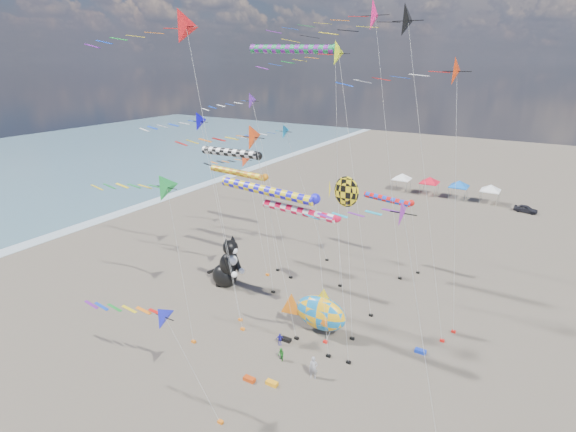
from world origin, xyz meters
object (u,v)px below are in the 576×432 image
(child_green, at_px, (281,355))
(parked_car, at_px, (526,209))
(child_blue, at_px, (280,339))
(fish_inflatable, at_px, (320,313))
(person_adult, at_px, (313,368))
(cat_inflatable, at_px, (226,261))

(child_green, height_order, parked_car, parked_car)
(child_blue, bearing_deg, child_green, -96.49)
(fish_inflatable, bearing_deg, parked_car, 74.58)
(fish_inflatable, relative_size, person_adult, 3.51)
(person_adult, bearing_deg, parked_car, 55.82)
(parked_car, bearing_deg, fish_inflatable, 175.85)
(person_adult, xyz_separation_m, child_blue, (-4.38, 2.25, -0.35))
(fish_inflatable, height_order, parked_car, fish_inflatable)
(cat_inflatable, distance_m, parked_car, 50.34)
(person_adult, height_order, child_green, person_adult)
(child_green, distance_m, parked_car, 53.14)
(parked_car, bearing_deg, person_adult, 179.76)
(fish_inflatable, xyz_separation_m, child_blue, (-2.14, -3.22, -1.53))
(cat_inflatable, relative_size, parked_car, 1.67)
(fish_inflatable, height_order, child_blue, fish_inflatable)
(fish_inflatable, height_order, child_green, fish_inflatable)
(cat_inflatable, bearing_deg, parked_car, 67.47)
(cat_inflatable, height_order, child_blue, cat_inflatable)
(fish_inflatable, relative_size, child_green, 5.50)
(cat_inflatable, height_order, child_green, cat_inflatable)
(cat_inflatable, xyz_separation_m, parked_car, (25.32, 43.45, -2.29))
(fish_inflatable, bearing_deg, child_blue, -123.58)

